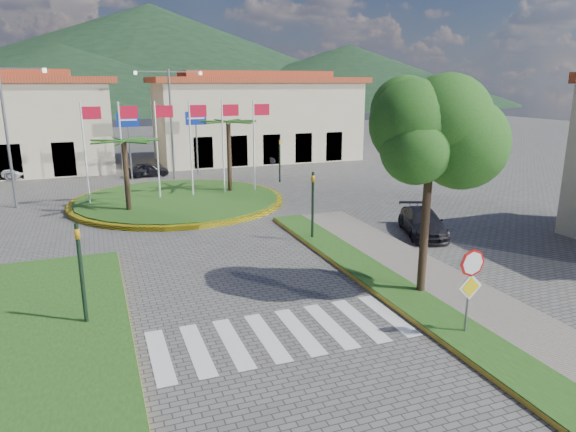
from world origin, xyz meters
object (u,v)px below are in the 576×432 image
object	(u,v)px
roundabout_island	(178,200)
car_side_right	(423,222)
deciduous_tree	(431,143)
car_dark_a	(148,170)
stop_sign	(471,279)
car_dark_b	(257,158)

from	to	relation	value
roundabout_island	car_side_right	distance (m)	14.71
roundabout_island	deciduous_tree	world-z (taller)	deciduous_tree
car_dark_a	stop_sign	bearing A→B (deg)	-175.49
stop_sign	car_side_right	bearing A→B (deg)	61.62
car_side_right	roundabout_island	bearing A→B (deg)	152.29
stop_sign	car_dark_a	size ratio (longest dim) A/B	0.85
car_side_right	car_dark_b	bearing A→B (deg)	112.70
car_dark_a	roundabout_island	bearing A→B (deg)	178.07
roundabout_island	deciduous_tree	bearing A→B (deg)	-72.09
stop_sign	car_side_right	world-z (taller)	stop_sign
car_dark_b	car_dark_a	bearing A→B (deg)	128.13
car_dark_b	roundabout_island	bearing A→B (deg)	166.95
stop_sign	car_dark_a	xyz separation A→B (m)	(-5.62, 29.83, -1.26)
deciduous_tree	car_dark_b	bearing A→B (deg)	83.41
car_dark_a	car_dark_b	bearing A→B (deg)	-80.42
deciduous_tree	car_side_right	world-z (taller)	deciduous_tree
stop_sign	car_dark_b	size ratio (longest dim) A/B	0.79
deciduous_tree	car_dark_b	world-z (taller)	deciduous_tree
deciduous_tree	car_dark_a	xyz separation A→B (m)	(-6.22, 26.80, -4.64)
car_dark_b	car_side_right	xyz separation A→B (m)	(0.89, -23.49, 0.05)
car_dark_a	car_side_right	distance (m)	23.28
deciduous_tree	car_dark_a	bearing A→B (deg)	103.07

